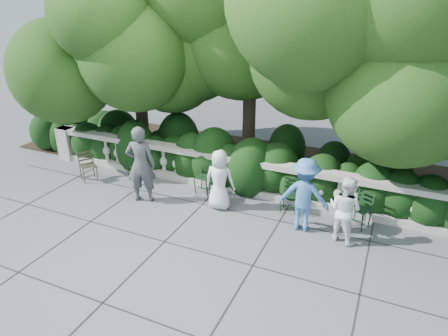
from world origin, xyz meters
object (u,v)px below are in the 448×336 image
at_px(person_woman_grey, 141,164).
at_px(person_older_blue, 304,195).
at_px(chair_d, 202,195).
at_px(chair_e, 354,228).
at_px(chair_f, 288,214).
at_px(person_casual_man, 345,209).
at_px(person_businessman, 220,180).
at_px(chair_a, 134,182).
at_px(chair_weathered, 91,182).
at_px(chair_b, 215,200).

height_order(person_woman_grey, person_older_blue, person_woman_grey).
relative_size(chair_d, person_woman_grey, 0.43).
relative_size(chair_d, chair_e, 1.00).
bearing_deg(chair_f, person_casual_man, -25.88).
bearing_deg(chair_d, person_older_blue, -5.43).
bearing_deg(person_businessman, chair_a, -10.79).
bearing_deg(chair_e, chair_f, -157.17).
bearing_deg(chair_weathered, chair_a, -33.76).
bearing_deg(person_businessman, chair_d, -33.98).
xyz_separation_m(chair_f, person_businessman, (-1.62, -0.37, 0.75)).
distance_m(person_casual_man, person_older_blue, 0.89).
distance_m(chair_e, person_casual_man, 0.94).
distance_m(chair_a, chair_e, 5.96).
distance_m(person_businessman, person_woman_grey, 1.99).
bearing_deg(chair_weathered, chair_b, -50.07).
distance_m(chair_d, person_casual_man, 3.79).
relative_size(chair_e, person_older_blue, 0.50).
xyz_separation_m(chair_e, person_businessman, (-3.16, -0.35, 0.75)).
xyz_separation_m(chair_b, person_woman_grey, (-1.67, -0.72, 0.98)).
relative_size(chair_b, chair_weathered, 1.00).
relative_size(chair_e, chair_weathered, 1.00).
bearing_deg(person_older_blue, person_casual_man, 173.60).
bearing_deg(person_older_blue, chair_a, -7.21).
xyz_separation_m(chair_weathered, person_woman_grey, (1.95, -0.28, 0.98)).
distance_m(chair_d, chair_e, 3.87).
height_order(chair_e, person_casual_man, person_casual_man).
relative_size(chair_a, chair_d, 1.00).
distance_m(chair_f, person_woman_grey, 3.78).
xyz_separation_m(chair_b, chair_weathered, (-3.62, -0.44, 0.00)).
distance_m(chair_e, person_older_blue, 1.46).
bearing_deg(person_casual_man, chair_a, 16.94).
xyz_separation_m(chair_weathered, person_older_blue, (5.96, 0.03, 0.85)).
bearing_deg(person_businessman, chair_f, -171.69).
xyz_separation_m(chair_b, person_businessman, (0.26, -0.29, 0.75)).
bearing_deg(chair_f, person_woman_grey, -170.19).
bearing_deg(person_businessman, chair_b, -52.03).
bearing_deg(chair_e, chair_a, -156.26).
xyz_separation_m(chair_e, chair_f, (-1.54, 0.01, 0.00)).
relative_size(chair_e, person_woman_grey, 0.43).
xyz_separation_m(chair_a, person_older_blue, (4.87, -0.44, 0.85)).
relative_size(chair_e, person_casual_man, 0.57).
bearing_deg(chair_e, person_woman_grey, -147.84).
height_order(person_businessman, person_casual_man, person_businessman).
xyz_separation_m(person_businessman, person_older_blue, (2.08, -0.13, 0.10)).
height_order(chair_d, person_older_blue, person_older_blue).
height_order(chair_a, person_casual_man, person_casual_man).
xyz_separation_m(chair_a, person_businessman, (2.79, -0.31, 0.75)).
distance_m(person_woman_grey, person_older_blue, 4.02).
height_order(chair_b, person_casual_man, person_casual_man).
height_order(chair_a, person_businessman, person_businessman).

